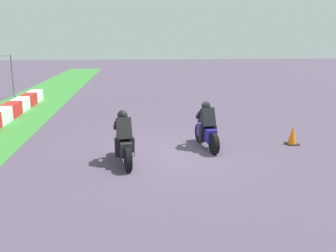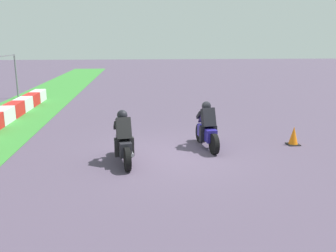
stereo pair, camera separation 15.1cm
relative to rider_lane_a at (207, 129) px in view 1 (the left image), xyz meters
The scene contains 4 objects.
ground_plane 1.51m from the rider_lane_a, 118.70° to the left, with size 120.00×120.00×0.00m, color #4D4055.
rider_lane_a is the anchor object (origin of this frame).
rider_lane_b 2.91m from the rider_lane_a, 114.93° to the left, with size 2.04×0.60×1.51m.
traffic_cone 2.98m from the rider_lane_a, 88.29° to the right, with size 0.40×0.40×0.63m.
Camera 1 is at (-10.35, 1.20, 3.38)m, focal length 38.24 mm.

